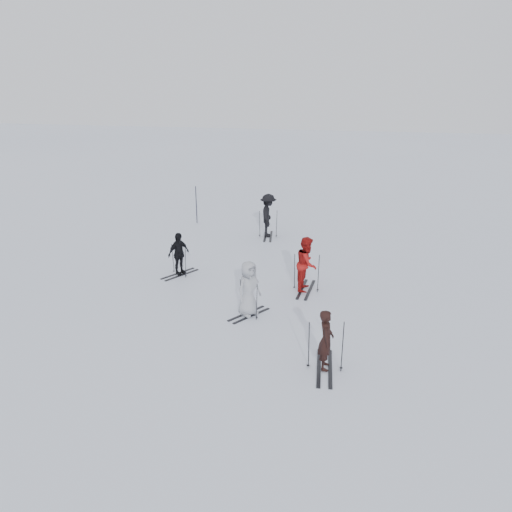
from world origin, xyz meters
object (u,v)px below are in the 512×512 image
at_px(skier_grey, 249,289).
at_px(skier_near_dark, 326,341).
at_px(skier_uphill_left, 179,254).
at_px(skier_uphill_far, 268,216).
at_px(piste_marker, 196,205).
at_px(skier_red, 307,264).

bearing_deg(skier_grey, skier_near_dark, -101.89).
height_order(skier_near_dark, skier_uphill_left, skier_uphill_left).
distance_m(skier_uphill_far, piste_marker, 4.26).
distance_m(skier_grey, piste_marker, 10.89).
height_order(skier_red, skier_uphill_far, skier_uphill_far).
bearing_deg(skier_grey, piste_marker, 60.27).
height_order(skier_red, skier_grey, skier_red).
height_order(skier_grey, skier_uphill_left, skier_grey).
distance_m(skier_red, skier_uphill_far, 6.34).
xyz_separation_m(skier_red, skier_uphill_left, (-4.77, 0.35, -0.14)).
height_order(skier_uphill_left, skier_uphill_far, skier_uphill_far).
distance_m(skier_red, skier_grey, 2.75).
bearing_deg(skier_uphill_far, skier_near_dark, -170.20).
relative_size(skier_uphill_left, skier_uphill_far, 0.80).
xyz_separation_m(skier_near_dark, skier_grey, (-2.58, 2.50, 0.08)).
bearing_deg(skier_near_dark, skier_red, 7.52).
bearing_deg(skier_uphill_far, skier_uphill_left, 148.55).
bearing_deg(piste_marker, skier_red, -47.83).
relative_size(skier_uphill_left, piste_marker, 0.84).
xyz_separation_m(skier_near_dark, skier_uphill_left, (-5.92, 5.20, 0.01)).
bearing_deg(skier_grey, skier_uphill_far, 40.10).
xyz_separation_m(skier_uphill_left, piste_marker, (-1.80, 6.90, 0.15)).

